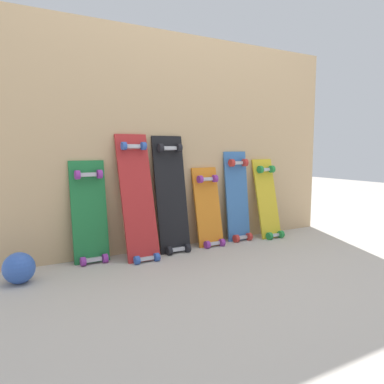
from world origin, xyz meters
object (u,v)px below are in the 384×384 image
Objects in this scene: skateboard_red at (138,202)px; skateboard_orange at (209,211)px; skateboard_yellow at (268,202)px; skateboard_black at (172,199)px; skateboard_green at (90,217)px; skateboard_blue at (238,200)px; rubber_ball at (19,268)px.

skateboard_red is 0.59m from skateboard_orange.
skateboard_orange is 0.56m from skateboard_yellow.
skateboard_yellow is at bearing -0.72° from skateboard_black.
skateboard_black is 0.87m from skateboard_yellow.
skateboard_black is at bearing -2.88° from skateboard_green.
skateboard_blue is at bearing -0.02° from skateboard_green.
skateboard_blue is at bearing 171.88° from skateboard_yellow.
skateboard_yellow is (0.27, -0.04, -0.03)m from skateboard_blue.
rubber_ball is (-0.44, -0.20, -0.20)m from skateboard_green.
skateboard_yellow is 1.88m from rubber_ball.
skateboard_blue reaches higher than skateboard_orange.
rubber_ball is (-1.59, -0.20, -0.23)m from skateboard_blue.
skateboard_red is 1.13m from skateboard_yellow.
skateboard_black is (0.27, 0.04, -0.00)m from skateboard_red.
skateboard_red reaches higher than skateboard_yellow.
skateboard_orange is (0.57, 0.05, -0.12)m from skateboard_red.
skateboard_red is 1.27× the size of skateboard_yellow.
skateboard_green is at bearing 24.24° from rubber_ball.
skateboard_green is 1.15m from skateboard_blue.
skateboard_blue reaches higher than skateboard_green.
rubber_ball is (-0.73, -0.13, -0.28)m from skateboard_red.
skateboard_green is 0.32m from skateboard_red.
skateboard_green is 0.94× the size of skateboard_blue.
skateboard_blue is 1.62m from rubber_ball.
skateboard_green reaches higher than skateboard_orange.
skateboard_black is 1.05m from rubber_ball.
skateboard_orange is at bearing 0.94° from skateboard_black.
skateboard_black is 1.35× the size of skateboard_orange.
skateboard_orange is 3.85× the size of rubber_ball.
skateboard_orange is 0.93× the size of skateboard_yellow.
skateboard_black is 1.25× the size of skateboard_yellow.
skateboard_red is 0.80m from rubber_ball.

